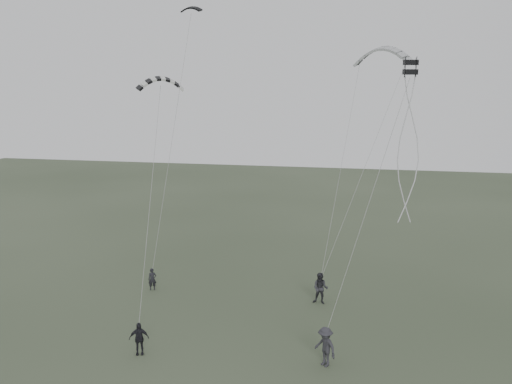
% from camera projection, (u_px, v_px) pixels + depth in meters
% --- Properties ---
extents(ground, '(140.00, 140.00, 0.00)m').
position_uv_depth(ground, '(208.00, 340.00, 26.45)').
color(ground, '#323E2A').
rests_on(ground, ground).
extents(flyer_left, '(0.64, 0.55, 1.48)m').
position_uv_depth(flyer_left, '(152.00, 279.00, 33.29)').
color(flyer_left, black).
rests_on(flyer_left, ground).
extents(flyer_right, '(1.04, 0.85, 1.97)m').
position_uv_depth(flyer_right, '(321.00, 288.00, 31.01)').
color(flyer_right, '#27272C').
rests_on(flyer_right, ground).
extents(flyer_center, '(1.06, 0.75, 1.66)m').
position_uv_depth(flyer_center, '(139.00, 338.00, 24.84)').
color(flyer_center, black).
rests_on(flyer_center, ground).
extents(flyer_far, '(1.43, 1.36, 1.95)m').
position_uv_depth(flyer_far, '(325.00, 347.00, 23.72)').
color(flyer_far, '#29282D').
rests_on(flyer_far, ground).
extents(kite_dark_small, '(1.58, 0.76, 0.63)m').
position_uv_depth(kite_dark_small, '(191.00, 8.00, 35.27)').
color(kite_dark_small, black).
rests_on(kite_dark_small, flyer_left).
extents(kite_pale_large, '(4.34, 2.73, 1.87)m').
position_uv_depth(kite_pale_large, '(383.00, 49.00, 34.48)').
color(kite_pale_large, '#999C9E').
rests_on(kite_pale_large, flyer_right).
extents(kite_striped, '(3.04, 2.44, 1.32)m').
position_uv_depth(kite_striped, '(160.00, 79.00, 31.68)').
color(kite_striped, black).
rests_on(kite_striped, flyer_center).
extents(kite_box, '(0.72, 0.75, 0.73)m').
position_uv_depth(kite_box, '(410.00, 67.00, 23.73)').
color(kite_box, black).
rests_on(kite_box, flyer_far).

